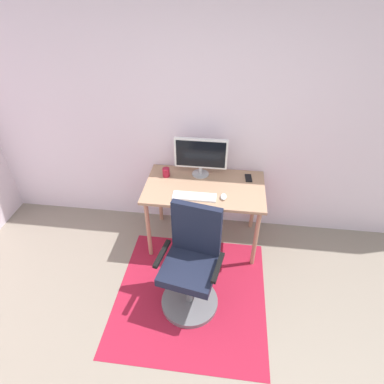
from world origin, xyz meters
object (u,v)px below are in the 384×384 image
object	(u,v)px
monitor	(201,155)
cell_phone	(248,178)
desk	(204,193)
coffee_cup	(166,172)
office_chair	(191,269)
computer_mouse	(224,197)
keyboard	(194,196)

from	to	relation	value
monitor	cell_phone	world-z (taller)	monitor
desk	coffee_cup	distance (m)	0.47
cell_phone	office_chair	world-z (taller)	office_chair
computer_mouse	office_chair	bearing A→B (deg)	-110.40
computer_mouse	coffee_cup	world-z (taller)	coffee_cup
coffee_cup	desk	bearing A→B (deg)	-17.80
desk	computer_mouse	size ratio (longest dim) A/B	11.81
keyboard	desk	bearing A→B (deg)	67.23
office_chair	coffee_cup	bearing A→B (deg)	123.14
monitor	keyboard	world-z (taller)	monitor
cell_phone	computer_mouse	bearing A→B (deg)	-127.92
computer_mouse	cell_phone	distance (m)	0.45
desk	computer_mouse	distance (m)	0.29
keyboard	cell_phone	bearing A→B (deg)	36.83
monitor	cell_phone	bearing A→B (deg)	-1.43
computer_mouse	office_chair	size ratio (longest dim) A/B	0.10
coffee_cup	cell_phone	world-z (taller)	coffee_cup
desk	computer_mouse	bearing A→B (deg)	-41.30
coffee_cup	keyboard	bearing A→B (deg)	-44.36
coffee_cup	cell_phone	distance (m)	0.88
coffee_cup	monitor	bearing A→B (deg)	11.72
computer_mouse	coffee_cup	bearing A→B (deg)	153.47
computer_mouse	cell_phone	size ratio (longest dim) A/B	0.74
cell_phone	keyboard	bearing A→B (deg)	-147.69
monitor	keyboard	bearing A→B (deg)	-92.44
monitor	coffee_cup	distance (m)	0.42
computer_mouse	keyboard	bearing A→B (deg)	-175.44
monitor	office_chair	size ratio (longest dim) A/B	0.53
desk	office_chair	distance (m)	0.85
coffee_cup	office_chair	size ratio (longest dim) A/B	0.09
coffee_cup	office_chair	distance (m)	1.09
monitor	keyboard	xyz separation A→B (m)	(-0.02, -0.41, -0.24)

